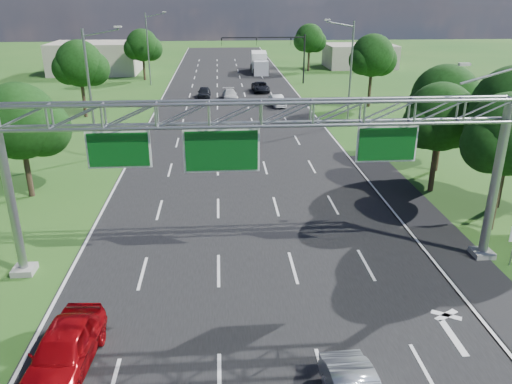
{
  "coord_description": "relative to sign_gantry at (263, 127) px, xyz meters",
  "views": [
    {
      "loc": [
        -1.53,
        -9.38,
        12.31
      ],
      "look_at": [
        0.22,
        14.45,
        2.83
      ],
      "focal_mm": 35.0,
      "sensor_mm": 36.0,
      "label": 1
    }
  ],
  "objects": [
    {
      "name": "ground",
      "position": [
        -0.33,
        18.0,
        -6.89
      ],
      "size": [
        220.0,
        220.0,
        0.0
      ],
      "primitive_type": "plane",
      "color": "#205419",
      "rests_on": "ground"
    },
    {
      "name": "road",
      "position": [
        -0.33,
        18.0,
        -6.89
      ],
      "size": [
        18.0,
        180.0,
        0.02
      ],
      "primitive_type": "cube",
      "color": "black",
      "rests_on": "ground"
    },
    {
      "name": "car_queue_a",
      "position": [
        -0.53,
        41.5,
        -6.28
      ],
      "size": [
        2.0,
        4.33,
        1.23
      ],
      "primitive_type": "imported",
      "rotation": [
        0.0,
        0.0,
        0.07
      ],
      "color": "silver",
      "rests_on": "ground"
    },
    {
      "name": "tree_cluster_right",
      "position": [
        14.47,
        7.19,
        -1.58
      ],
      "size": [
        9.91,
        14.6,
        8.68
      ],
      "color": "#2D2116",
      "rests_on": "ground"
    },
    {
      "name": "tree_verge_lc",
      "position": [
        -13.25,
        58.04,
        -1.92
      ],
      "size": [
        5.76,
        4.8,
        7.62
      ],
      "color": "#2D2116",
      "rests_on": "ground"
    },
    {
      "name": "tree_verge_lb",
      "position": [
        -16.25,
        33.04,
        -1.48
      ],
      "size": [
        5.76,
        4.8,
        8.06
      ],
      "color": "#2D2116",
      "rests_on": "ground"
    },
    {
      "name": "streetlight_r_mid",
      "position": [
        10.97,
        28.0,
        -1.31
      ],
      "size": [
        2.97,
        0.22,
        10.16
      ],
      "color": "gray",
      "rests_on": "ground"
    },
    {
      "name": "car_queue_c",
      "position": [
        -3.8,
        42.84,
        -6.22
      ],
      "size": [
        1.66,
        3.99,
        1.35
      ],
      "primitive_type": "imported",
      "rotation": [
        0.0,
        0.0,
        -0.02
      ],
      "color": "black",
      "rests_on": "ground"
    },
    {
      "name": "tree_verge_re",
      "position": [
        13.75,
        66.04,
        -1.7
      ],
      "size": [
        5.76,
        4.8,
        7.84
      ],
      "color": "#2D2116",
      "rests_on": "ground"
    },
    {
      "name": "car_queue_b",
      "position": [
        3.76,
        46.54,
        -6.25
      ],
      "size": [
        2.37,
        4.73,
        1.28
      ],
      "primitive_type": "imported",
      "rotation": [
        0.0,
        0.0,
        0.05
      ],
      "color": "black",
      "rests_on": "ground"
    },
    {
      "name": "red_coupe",
      "position": [
        -7.5,
        -6.85,
        -6.07
      ],
      "size": [
        2.29,
        4.94,
        1.64
      ],
      "primitive_type": "imported",
      "rotation": [
        0.0,
        0.0,
        -0.07
      ],
      "color": "#98070C",
      "rests_on": "ground"
    },
    {
      "name": "traffic_signal",
      "position": [
        7.15,
        53.0,
        -1.72
      ],
      "size": [
        12.21,
        0.24,
        7.0
      ],
      "color": "black",
      "rests_on": "ground"
    },
    {
      "name": "road_flare",
      "position": [
        9.87,
        2.0,
        -6.89
      ],
      "size": [
        3.0,
        30.0,
        0.02
      ],
      "primitive_type": "cube",
      "color": "black",
      "rests_on": "ground"
    },
    {
      "name": "streetlight_l_far",
      "position": [
        -11.63,
        53.0,
        -1.31
      ],
      "size": [
        2.97,
        0.22,
        10.16
      ],
      "color": "gray",
      "rests_on": "ground"
    },
    {
      "name": "building_right",
      "position": [
        23.67,
        70.0,
        -4.89
      ],
      "size": [
        12.0,
        9.0,
        4.0
      ],
      "primitive_type": "cube",
      "color": "#A89E8D",
      "rests_on": "ground"
    },
    {
      "name": "box_truck",
      "position": [
        5.06,
        64.87,
        -5.32
      ],
      "size": [
        2.82,
        8.73,
        3.27
      ],
      "rotation": [
        0.0,
        0.0,
        -0.05
      ],
      "color": "white",
      "rests_on": "ground"
    },
    {
      "name": "sign_gantry",
      "position": [
        0.0,
        0.0,
        0.0
      ],
      "size": [
        23.5,
        1.0,
        9.56
      ],
      "color": "gray",
      "rests_on": "ground"
    },
    {
      "name": "tree_verge_rd",
      "position": [
        15.75,
        36.04,
        -1.26
      ],
      "size": [
        5.76,
        4.8,
        8.28
      ],
      "color": "#2D2116",
      "rests_on": "ground"
    },
    {
      "name": "streetlight_l_near",
      "position": [
        -11.63,
        18.0,
        -1.31
      ],
      "size": [
        2.97,
        0.22,
        10.16
      ],
      "color": "gray",
      "rests_on": "ground"
    },
    {
      "name": "tree_verge_la",
      "position": [
        -14.25,
        10.04,
        -2.13
      ],
      "size": [
        5.76,
        4.8,
        7.4
      ],
      "color": "#2D2116",
      "rests_on": "ground"
    },
    {
      "name": "car_queue_d",
      "position": [
        4.96,
        36.97,
        -6.25
      ],
      "size": [
        1.86,
        4.02,
        1.28
      ],
      "primitive_type": "imported",
      "rotation": [
        0.0,
        0.0,
        0.13
      ],
      "color": "white",
      "rests_on": "ground"
    },
    {
      "name": "building_left",
      "position": [
        -22.33,
        66.0,
        -4.39
      ],
      "size": [
        14.0,
        10.0,
        5.0
      ],
      "primitive_type": "cube",
      "color": "#A89E8D",
      "rests_on": "ground"
    }
  ]
}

